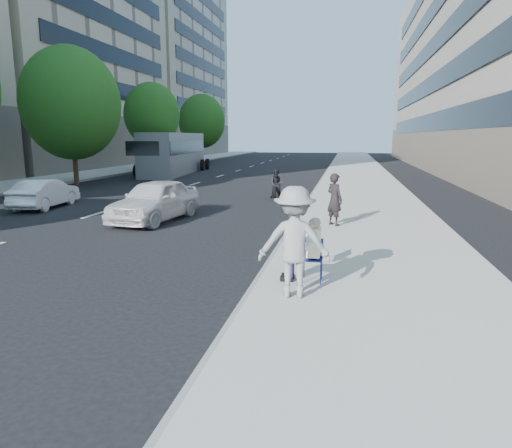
% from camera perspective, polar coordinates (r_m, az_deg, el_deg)
% --- Properties ---
extents(ground, '(160.00, 160.00, 0.00)m').
position_cam_1_polar(ground, '(9.29, -9.51, -8.23)').
color(ground, black).
rests_on(ground, ground).
extents(near_sidewalk, '(5.00, 120.00, 0.15)m').
position_cam_1_polar(near_sidewalk, '(28.36, 12.93, 4.65)').
color(near_sidewalk, '#ACA9A1').
rests_on(near_sidewalk, ground).
extents(far_sidewalk, '(4.50, 120.00, 0.15)m').
position_cam_1_polar(far_sidewalk, '(34.65, -23.97, 5.08)').
color(far_sidewalk, '#ACA9A1').
rests_on(far_sidewalk, ground).
extents(far_bldg_north, '(22.00, 28.00, 28.00)m').
position_cam_1_polar(far_bldg_north, '(78.41, -14.64, 18.60)').
color(far_bldg_north, beige).
rests_on(far_bldg_north, ground).
extents(tree_far_c, '(6.00, 6.00, 8.47)m').
position_cam_1_polar(tree_far_c, '(31.23, -22.13, 13.78)').
color(tree_far_c, '#382616').
rests_on(tree_far_c, ground).
extents(tree_far_d, '(4.80, 4.80, 7.65)m').
position_cam_1_polar(tree_far_d, '(41.80, -12.88, 13.18)').
color(tree_far_d, '#382616').
rests_on(tree_far_d, ground).
extents(tree_far_e, '(5.40, 5.40, 7.89)m').
position_cam_1_polar(tree_far_e, '(54.88, -6.79, 12.65)').
color(tree_far_e, '#382616').
rests_on(tree_far_e, ground).
extents(seated_protester, '(0.83, 1.12, 1.31)m').
position_cam_1_polar(seated_protester, '(9.17, 6.42, -2.71)').
color(seated_protester, navy).
rests_on(seated_protester, near_sidewalk).
extents(jogger, '(1.38, 0.90, 2.01)m').
position_cam_1_polar(jogger, '(8.21, 4.81, -2.27)').
color(jogger, gray).
rests_on(jogger, near_sidewalk).
extents(pedestrian_woman, '(0.73, 0.73, 1.71)m').
position_cam_1_polar(pedestrian_woman, '(15.09, 9.79, 3.05)').
color(pedestrian_woman, black).
rests_on(pedestrian_woman, near_sidewalk).
extents(white_sedan_near, '(2.32, 4.61, 1.51)m').
position_cam_1_polar(white_sedan_near, '(16.93, -12.52, 2.93)').
color(white_sedan_near, silver).
rests_on(white_sedan_near, ground).
extents(white_sedan_mid, '(1.73, 3.88, 1.24)m').
position_cam_1_polar(white_sedan_mid, '(21.60, -24.86, 3.49)').
color(white_sedan_mid, silver).
rests_on(white_sedan_mid, ground).
extents(motorcycle, '(0.75, 2.05, 1.42)m').
position_cam_1_polar(motorcycle, '(22.77, 2.61, 4.87)').
color(motorcycle, black).
rests_on(motorcycle, ground).
extents(bus, '(3.89, 12.29, 3.30)m').
position_cam_1_polar(bus, '(38.68, -10.16, 8.67)').
color(bus, slate).
rests_on(bus, ground).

